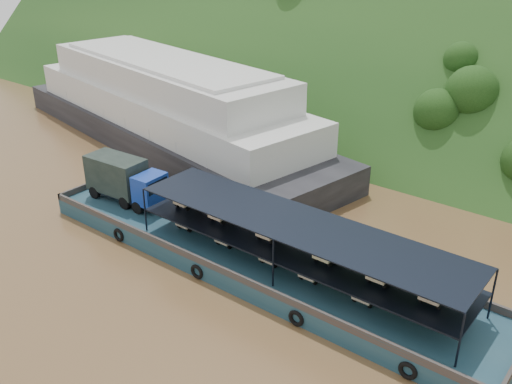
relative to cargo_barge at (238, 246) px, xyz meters
The scene contains 4 objects.
ground 1.75m from the cargo_barge, 81.48° to the left, with size 160.00×160.00×0.00m, color brown.
hillside 37.30m from the cargo_barge, 89.71° to the left, with size 140.00×28.00×28.00m, color #173814.
cargo_barge is the anchor object (origin of this frame).
passenger_ferry 25.40m from the cargo_barge, 147.01° to the left, with size 46.61×19.34×9.18m.
Camera 1 is at (22.00, -27.50, 21.49)m, focal length 40.00 mm.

